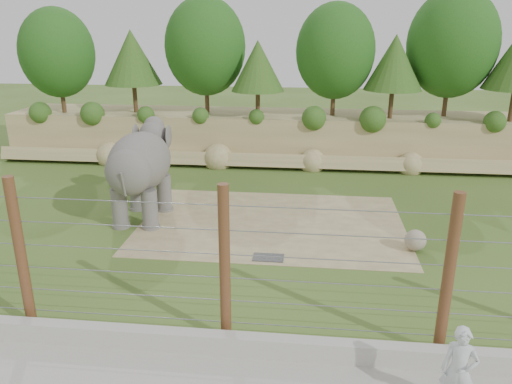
# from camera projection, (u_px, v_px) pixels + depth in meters

# --- Properties ---
(ground) EXTENTS (90.00, 90.00, 0.00)m
(ground) POSITION_uv_depth(u_px,v_px,m) (249.00, 257.00, 16.40)
(ground) COLOR #3C561F
(ground) RESTS_ON ground
(back_embankment) EXTENTS (30.00, 5.52, 8.77)m
(back_embankment) POSITION_uv_depth(u_px,v_px,m) (289.00, 88.00, 26.98)
(back_embankment) COLOR #908352
(back_embankment) RESTS_ON ground
(dirt_patch) EXTENTS (10.00, 7.00, 0.02)m
(dirt_patch) POSITION_uv_depth(u_px,v_px,m) (272.00, 223.00, 19.17)
(dirt_patch) COLOR #907C56
(dirt_patch) RESTS_ON ground
(drain_grate) EXTENTS (1.00, 0.60, 0.03)m
(drain_grate) POSITION_uv_depth(u_px,v_px,m) (268.00, 257.00, 16.32)
(drain_grate) COLOR #262628
(drain_grate) RESTS_ON dirt_patch
(elephant) EXTENTS (1.92, 4.44, 3.58)m
(elephant) POSITION_uv_depth(u_px,v_px,m) (141.00, 175.00, 19.09)
(elephant) COLOR #5D5954
(elephant) RESTS_ON ground
(stone_ball) EXTENTS (0.72, 0.72, 0.72)m
(stone_ball) POSITION_uv_depth(u_px,v_px,m) (415.00, 240.00, 16.78)
(stone_ball) COLOR gray
(stone_ball) RESTS_ON dirt_patch
(retaining_wall) EXTENTS (26.00, 0.35, 0.50)m
(retaining_wall) POSITION_uv_depth(u_px,v_px,m) (223.00, 343.00, 11.62)
(retaining_wall) COLOR #ABA89F
(retaining_wall) RESTS_ON ground
(barrier_fence) EXTENTS (20.26, 0.26, 4.00)m
(barrier_fence) POSITION_uv_depth(u_px,v_px,m) (225.00, 266.00, 11.52)
(barrier_fence) COLOR #54301A
(barrier_fence) RESTS_ON ground
(zookeeper) EXTENTS (0.78, 0.63, 1.86)m
(zookeeper) POSITION_uv_depth(u_px,v_px,m) (459.00, 370.00, 9.67)
(zookeeper) COLOR silver
(zookeeper) RESTS_ON walkway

